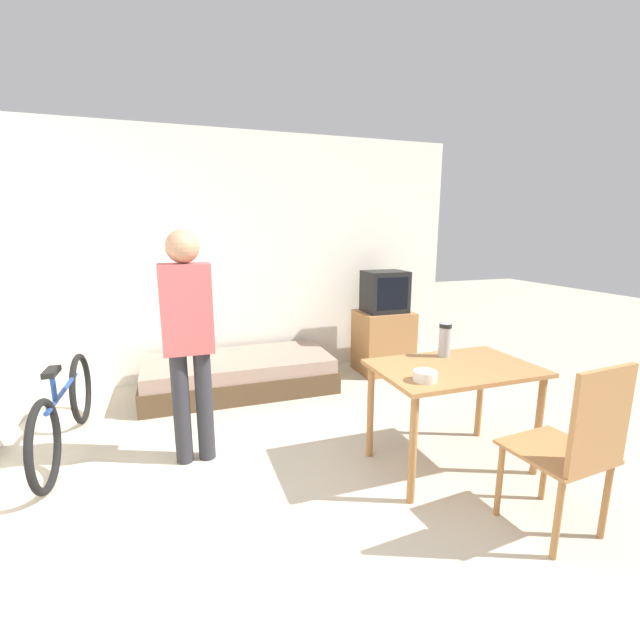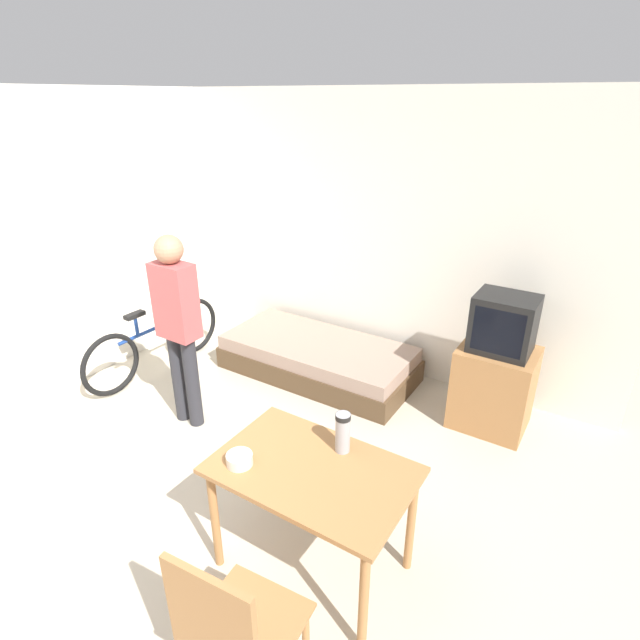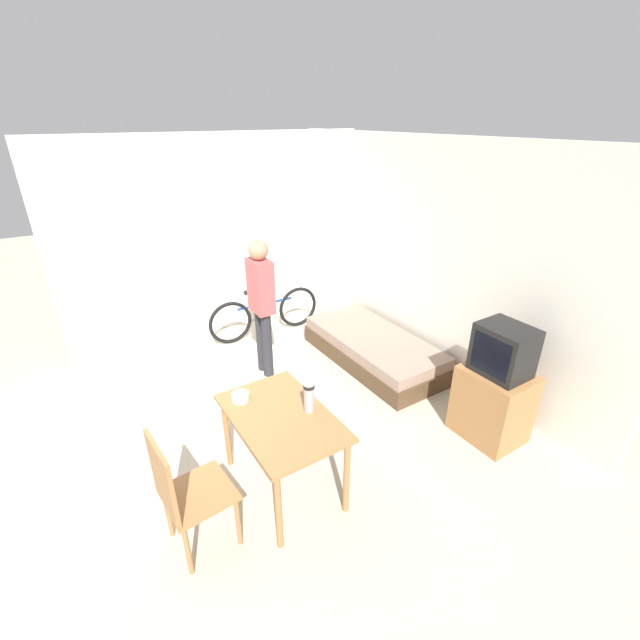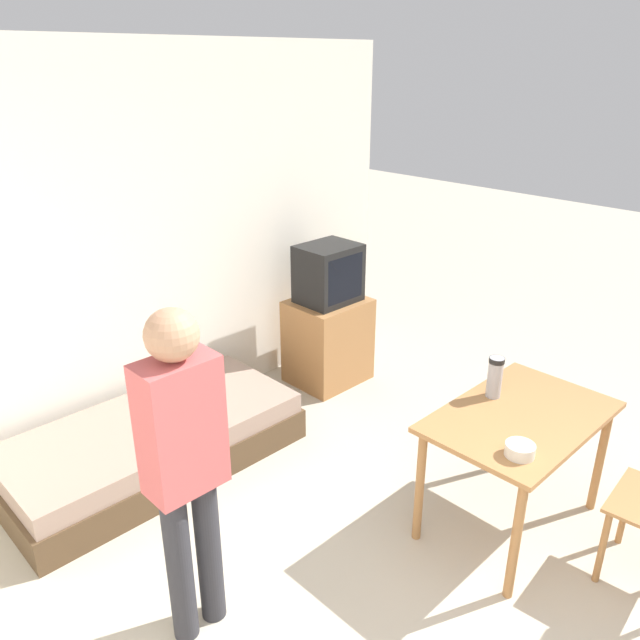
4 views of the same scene
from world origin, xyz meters
TOP-DOWN VIEW (x-y plane):
  - ground_plane at (0.00, 0.00)m, footprint 20.00×20.00m
  - wall_back at (0.00, 3.37)m, footprint 5.14×0.06m
  - wall_left at (-2.10, 1.67)m, footprint 0.06×4.34m
  - daybed at (-0.13, 2.81)m, footprint 1.95×0.90m
  - tv at (1.58, 2.88)m, footprint 0.61×0.52m
  - dining_table at (1.08, 0.86)m, footprint 1.10×0.71m
  - wooden_chair at (1.23, 0.01)m, footprint 0.49×0.49m
  - bicycle at (-1.56, 1.98)m, footprint 0.10×1.66m
  - person_standing at (-0.64, 1.52)m, footprint 0.34×0.22m
  - thermos_flask at (1.14, 1.08)m, footprint 0.09×0.09m
  - mate_bowl at (0.72, 0.67)m, footprint 0.15×0.15m

SIDE VIEW (x-z plane):
  - ground_plane at x=0.00m, z-range 0.00..0.00m
  - daybed at x=-0.13m, z-range 0.00..0.36m
  - bicycle at x=-1.56m, z-range -0.04..0.68m
  - tv at x=1.58m, z-range -0.07..1.12m
  - wooden_chair at x=1.23m, z-range 0.06..1.08m
  - dining_table at x=1.08m, z-range 0.27..1.02m
  - mate_bowl at x=0.72m, z-range 0.75..0.81m
  - thermos_flask at x=1.14m, z-range 0.76..1.01m
  - person_standing at x=-0.64m, z-range 0.14..1.81m
  - wall_back at x=0.00m, z-range 0.00..2.70m
  - wall_left at x=-2.10m, z-range 0.00..2.70m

